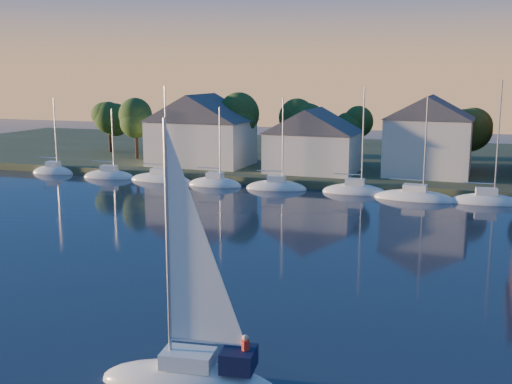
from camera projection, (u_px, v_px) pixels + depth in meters
The scene contains 8 objects.
shoreline_land at pixel (382, 163), 96.71m from camera, with size 160.00×50.00×2.00m, color #323F25.
wooden_dock at pixel (350, 189), 75.47m from camera, with size 120.00×3.00×1.00m, color brown.
clubhouse_west at pixel (201, 129), 87.31m from camera, with size 13.65×9.45×9.64m.
clubhouse_centre at pixel (313, 140), 81.15m from camera, with size 11.55×8.40×8.08m.
clubhouse_east at pixel (428, 135), 78.13m from camera, with size 10.50×8.40×9.80m.
tree_line at pixel (384, 122), 83.62m from camera, with size 93.40×5.40×8.90m.
moored_fleet at pixel (278, 188), 75.37m from camera, with size 71.50×2.40×12.05m.
hero_sailboat at pixel (192, 375), 28.03m from camera, with size 8.39×3.70×12.86m.
Camera 1 is at (14.95, -21.56, 13.61)m, focal length 45.00 mm.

